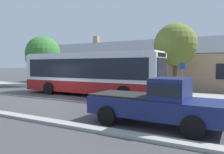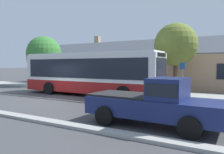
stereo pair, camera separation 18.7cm
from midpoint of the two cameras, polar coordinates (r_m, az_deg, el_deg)
ground_plane at (r=15.95m, az=-15.50°, el=-5.48°), size 300.00×300.00×0.00m
sidewalk_far at (r=20.60m, az=-3.65°, el=-3.24°), size 60.00×3.00×0.15m
lane_divider_stripe at (r=15.95m, az=-15.50°, el=-5.46°), size 60.00×0.16×0.01m
community_building at (r=27.38m, az=8.06°, el=1.93°), size 27.07×10.74×6.49m
transit_bus at (r=17.14m, az=-5.43°, el=1.15°), size 11.48×2.78×3.30m
pickup_truck_navy at (r=8.68m, az=12.02°, el=-6.50°), size 5.28×2.36×1.88m
bench_by_building at (r=24.25m, az=-15.59°, el=-1.23°), size 1.56×0.51×0.94m
street_tree_primary at (r=18.54m, az=16.58°, el=8.06°), size 3.45×3.45×5.74m
street_tree_secondary at (r=26.20m, az=-17.47°, el=5.55°), size 3.96×3.89×5.63m
bus_stop_sign at (r=16.50m, az=18.19°, el=0.49°), size 0.36×0.07×2.40m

